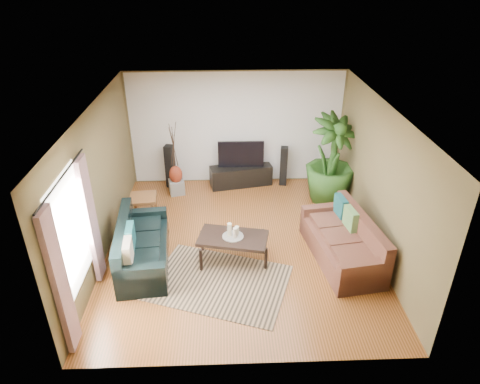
{
  "coord_description": "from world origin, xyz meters",
  "views": [
    {
      "loc": [
        -0.26,
        -6.73,
        4.83
      ],
      "look_at": [
        0.0,
        0.2,
        1.05
      ],
      "focal_mm": 32.0,
      "sensor_mm": 36.0,
      "label": 1
    }
  ],
  "objects_px": {
    "potted_plant": "(331,160)",
    "coffee_table": "(233,248)",
    "sofa_left": "(143,244)",
    "pedestal": "(177,187)",
    "speaker_left": "(170,166)",
    "vase": "(176,175)",
    "sofa_right": "(342,239)",
    "speaker_right": "(284,166)",
    "television": "(241,154)",
    "side_table": "(144,208)",
    "tv_stand": "(241,176)"
  },
  "relations": [
    {
      "from": "vase",
      "to": "tv_stand",
      "type": "bearing_deg",
      "value": 13.81
    },
    {
      "from": "potted_plant",
      "to": "side_table",
      "type": "bearing_deg",
      "value": -169.54
    },
    {
      "from": "potted_plant",
      "to": "sofa_right",
      "type": "bearing_deg",
      "value": -96.46
    },
    {
      "from": "potted_plant",
      "to": "vase",
      "type": "distance_m",
      "value": 3.52
    },
    {
      "from": "sofa_left",
      "to": "speaker_right",
      "type": "xyz_separation_m",
      "value": [
        2.87,
        2.99,
        0.06
      ]
    },
    {
      "from": "potted_plant",
      "to": "television",
      "type": "bearing_deg",
      "value": 158.19
    },
    {
      "from": "television",
      "to": "speaker_right",
      "type": "relative_size",
      "value": 1.12
    },
    {
      "from": "potted_plant",
      "to": "pedestal",
      "type": "relative_size",
      "value": 5.94
    },
    {
      "from": "sofa_left",
      "to": "television",
      "type": "relative_size",
      "value": 1.78
    },
    {
      "from": "potted_plant",
      "to": "pedestal",
      "type": "xyz_separation_m",
      "value": [
        -3.46,
        0.41,
        -0.82
      ]
    },
    {
      "from": "coffee_table",
      "to": "pedestal",
      "type": "bearing_deg",
      "value": 128.17
    },
    {
      "from": "potted_plant",
      "to": "coffee_table",
      "type": "bearing_deg",
      "value": -135.6
    },
    {
      "from": "television",
      "to": "pedestal",
      "type": "bearing_deg",
      "value": -166.19
    },
    {
      "from": "tv_stand",
      "to": "speaker_right",
      "type": "relative_size",
      "value": 1.52
    },
    {
      "from": "potted_plant",
      "to": "pedestal",
      "type": "height_order",
      "value": "potted_plant"
    },
    {
      "from": "speaker_left",
      "to": "vase",
      "type": "height_order",
      "value": "speaker_left"
    },
    {
      "from": "sofa_right",
      "to": "potted_plant",
      "type": "xyz_separation_m",
      "value": [
        0.25,
        2.2,
        0.56
      ]
    },
    {
      "from": "television",
      "to": "sofa_left",
      "type": "bearing_deg",
      "value": -121.69
    },
    {
      "from": "sofa_left",
      "to": "pedestal",
      "type": "relative_size",
      "value": 5.77
    },
    {
      "from": "pedestal",
      "to": "vase",
      "type": "bearing_deg",
      "value": 0.0
    },
    {
      "from": "speaker_right",
      "to": "side_table",
      "type": "relative_size",
      "value": 1.72
    },
    {
      "from": "sofa_left",
      "to": "pedestal",
      "type": "bearing_deg",
      "value": -12.93
    },
    {
      "from": "sofa_right",
      "to": "vase",
      "type": "relative_size",
      "value": 4.7
    },
    {
      "from": "pedestal",
      "to": "vase",
      "type": "height_order",
      "value": "vase"
    },
    {
      "from": "speaker_left",
      "to": "television",
      "type": "bearing_deg",
      "value": 14.3
    },
    {
      "from": "sofa_right",
      "to": "vase",
      "type": "bearing_deg",
      "value": -137.96
    },
    {
      "from": "sofa_right",
      "to": "tv_stand",
      "type": "bearing_deg",
      "value": -159.19
    },
    {
      "from": "sofa_right",
      "to": "sofa_left",
      "type": "bearing_deg",
      "value": -98.73
    },
    {
      "from": "potted_plant",
      "to": "speaker_right",
      "type": "bearing_deg",
      "value": 139.81
    },
    {
      "from": "television",
      "to": "coffee_table",
      "type": "bearing_deg",
      "value": -95.01
    },
    {
      "from": "speaker_right",
      "to": "vase",
      "type": "height_order",
      "value": "speaker_right"
    },
    {
      "from": "potted_plant",
      "to": "vase",
      "type": "bearing_deg",
      "value": 173.28
    },
    {
      "from": "sofa_left",
      "to": "sofa_right",
      "type": "relative_size",
      "value": 0.96
    },
    {
      "from": "potted_plant",
      "to": "side_table",
      "type": "relative_size",
      "value": 3.52
    },
    {
      "from": "sofa_right",
      "to": "pedestal",
      "type": "xyz_separation_m",
      "value": [
        -3.21,
        2.61,
        -0.26
      ]
    },
    {
      "from": "tv_stand",
      "to": "speaker_right",
      "type": "distance_m",
      "value": 1.05
    },
    {
      "from": "television",
      "to": "speaker_right",
      "type": "distance_m",
      "value": 1.08
    },
    {
      "from": "potted_plant",
      "to": "speaker_left",
      "type": "bearing_deg",
      "value": 167.86
    },
    {
      "from": "sofa_right",
      "to": "coffee_table",
      "type": "height_order",
      "value": "sofa_right"
    },
    {
      "from": "side_table",
      "to": "television",
      "type": "bearing_deg",
      "value": 36.29
    },
    {
      "from": "coffee_table",
      "to": "tv_stand",
      "type": "bearing_deg",
      "value": 97.12
    },
    {
      "from": "tv_stand",
      "to": "speaker_right",
      "type": "xyz_separation_m",
      "value": [
        1.03,
        0.0,
        0.24
      ]
    },
    {
      "from": "sofa_right",
      "to": "pedestal",
      "type": "relative_size",
      "value": 6.02
    },
    {
      "from": "sofa_left",
      "to": "pedestal",
      "type": "xyz_separation_m",
      "value": [
        0.33,
        2.62,
        -0.26
      ]
    },
    {
      "from": "speaker_right",
      "to": "pedestal",
      "type": "bearing_deg",
      "value": -162.56
    },
    {
      "from": "side_table",
      "to": "sofa_left",
      "type": "bearing_deg",
      "value": -81.19
    },
    {
      "from": "tv_stand",
      "to": "potted_plant",
      "type": "xyz_separation_m",
      "value": [
        1.95,
        -0.78,
        0.74
      ]
    },
    {
      "from": "coffee_table",
      "to": "tv_stand",
      "type": "distance_m",
      "value": 2.95
    },
    {
      "from": "sofa_left",
      "to": "speaker_right",
      "type": "distance_m",
      "value": 4.15
    },
    {
      "from": "coffee_table",
      "to": "vase",
      "type": "height_order",
      "value": "vase"
    }
  ]
}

